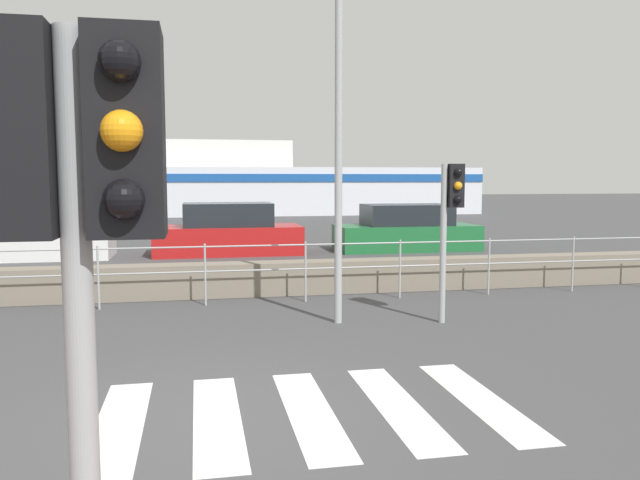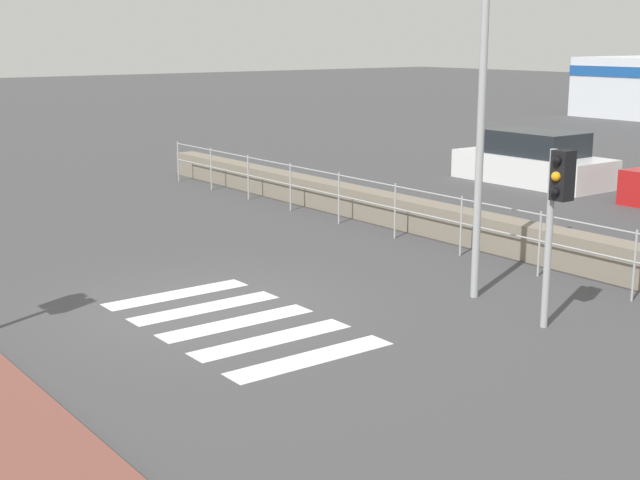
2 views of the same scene
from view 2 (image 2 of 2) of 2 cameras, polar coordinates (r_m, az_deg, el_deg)
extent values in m
plane|color=#424244|center=(13.60, -7.41, -4.31)|extent=(160.00, 160.00, 0.00)
cube|color=silver|center=(14.34, -9.14, -3.45)|extent=(0.45, 2.40, 0.01)
cube|color=silver|center=(13.58, -7.35, -4.32)|extent=(0.45, 2.40, 0.01)
cube|color=silver|center=(12.83, -5.35, -5.29)|extent=(0.45, 2.40, 0.01)
cube|color=silver|center=(12.12, -3.10, -6.37)|extent=(0.45, 2.40, 0.01)
cube|color=silver|center=(11.42, -0.56, -7.57)|extent=(0.45, 2.40, 0.01)
cube|color=slate|center=(17.41, 10.99, 0.46)|extent=(24.51, 0.55, 0.65)
cylinder|color=#9EA0A3|center=(16.63, 9.07, 2.59)|extent=(22.06, 0.03, 0.03)
cylinder|color=#9EA0A3|center=(16.72, 9.02, 1.07)|extent=(22.06, 0.03, 0.03)
cylinder|color=#9EA0A3|center=(25.53, -9.06, 4.99)|extent=(0.04, 0.04, 1.13)
cylinder|color=#9EA0A3|center=(23.94, -6.98, 4.54)|extent=(0.04, 0.04, 1.13)
cylinder|color=#9EA0A3|center=(22.38, -4.62, 4.01)|extent=(0.04, 0.04, 1.13)
cylinder|color=#9EA0A3|center=(20.87, -1.91, 3.40)|extent=(0.04, 0.04, 1.13)
cylinder|color=#9EA0A3|center=(19.41, 1.22, 2.69)|extent=(0.04, 0.04, 1.13)
cylinder|color=#9EA0A3|center=(18.03, 4.83, 1.86)|extent=(0.04, 0.04, 1.13)
cylinder|color=#9EA0A3|center=(16.73, 9.01, 0.88)|extent=(0.04, 0.04, 1.13)
cylinder|color=#9EA0A3|center=(15.54, 13.87, -0.26)|extent=(0.04, 0.04, 1.13)
cylinder|color=#9EA0A3|center=(14.49, 19.47, -1.57)|extent=(0.04, 0.04, 1.13)
cylinder|color=#9EA0A3|center=(12.67, 14.42, 0.00)|extent=(0.10, 0.10, 2.52)
cube|color=black|center=(12.40, 15.27, 4.01)|extent=(0.24, 0.24, 0.68)
sphere|color=black|center=(12.26, 14.92, 4.93)|extent=(0.13, 0.13, 0.13)
sphere|color=orange|center=(12.29, 14.87, 3.96)|extent=(0.13, 0.13, 0.13)
sphere|color=black|center=(12.33, 14.81, 2.99)|extent=(0.13, 0.13, 0.13)
cylinder|color=#9EA0A3|center=(13.69, 10.34, 9.30)|extent=(0.12, 0.12, 6.38)
cube|color=silver|center=(25.62, 13.45, 4.46)|extent=(4.44, 1.90, 0.80)
cube|color=#1E2328|center=(25.53, 13.53, 6.08)|extent=(2.66, 1.67, 0.66)
camera|label=1|loc=(11.61, -34.04, 2.21)|focal=35.00mm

